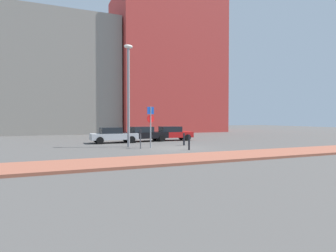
# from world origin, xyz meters

# --- Properties ---
(ground_plane) EXTENTS (120.00, 120.00, 0.00)m
(ground_plane) POSITION_xyz_m (0.00, 0.00, 0.00)
(ground_plane) COLOR #4C4947
(sidewalk_brick) EXTENTS (40.00, 3.30, 0.14)m
(sidewalk_brick) POSITION_xyz_m (0.00, -5.60, 0.07)
(sidewalk_brick) COLOR #93513D
(sidewalk_brick) RESTS_ON ground
(parked_car_silver) EXTENTS (4.19, 2.05, 1.42)m
(parked_car_silver) POSITION_xyz_m (-3.27, 6.67, 0.73)
(parked_car_silver) COLOR #B7BABF
(parked_car_silver) RESTS_ON ground
(parked_car_black) EXTENTS (4.68, 2.21, 1.44)m
(parked_car_black) POSITION_xyz_m (-0.23, 7.10, 0.74)
(parked_car_black) COLOR black
(parked_car_black) RESTS_ON ground
(parked_car_red) EXTENTS (4.36, 2.18, 1.43)m
(parked_car_red) POSITION_xyz_m (2.75, 7.24, 0.74)
(parked_car_red) COLOR red
(parked_car_red) RESTS_ON ground
(parking_sign_post) EXTENTS (0.60, 0.11, 3.14)m
(parking_sign_post) POSITION_xyz_m (-1.59, 1.15, 1.98)
(parking_sign_post) COLOR gray
(parking_sign_post) RESTS_ON ground
(parking_meter) EXTENTS (0.18, 0.14, 1.43)m
(parking_meter) POSITION_xyz_m (-2.49, 0.86, 0.93)
(parking_meter) COLOR #4C4C51
(parking_meter) RESTS_ON ground
(street_lamp) EXTENTS (0.70, 0.36, 7.99)m
(street_lamp) POSITION_xyz_m (-2.95, 2.48, 4.64)
(street_lamp) COLOR gray
(street_lamp) RESTS_ON ground
(traffic_bollard_near) EXTENTS (0.13, 0.13, 1.10)m
(traffic_bollard_near) POSITION_xyz_m (0.43, -1.30, 0.55)
(traffic_bollard_near) COLOR black
(traffic_bollard_near) RESTS_ON ground
(traffic_bollard_mid) EXTENTS (0.15, 0.15, 1.01)m
(traffic_bollard_mid) POSITION_xyz_m (1.61, 1.91, 0.50)
(traffic_bollard_mid) COLOR black
(traffic_bollard_mid) RESTS_ON ground
(building_colorful_midrise) EXTENTS (17.42, 12.09, 22.69)m
(building_colorful_midrise) POSITION_xyz_m (10.31, 26.53, 11.35)
(building_colorful_midrise) COLOR #BF3833
(building_colorful_midrise) RESTS_ON ground
(building_under_construction) EXTENTS (15.95, 10.02, 17.23)m
(building_under_construction) POSITION_xyz_m (-6.58, 26.79, 8.61)
(building_under_construction) COLOR gray
(building_under_construction) RESTS_ON ground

